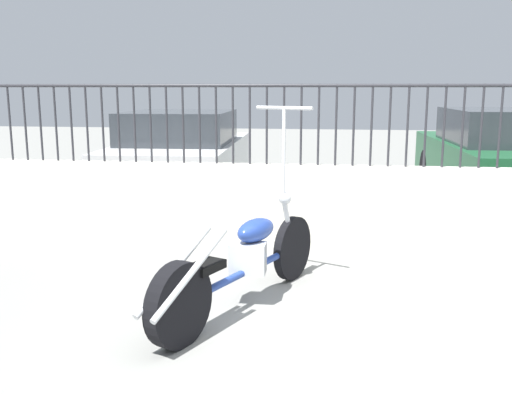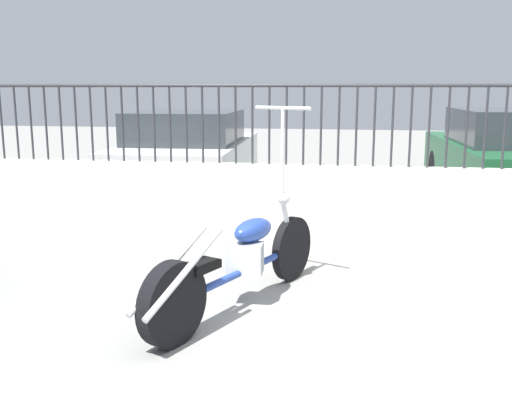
% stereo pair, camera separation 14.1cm
% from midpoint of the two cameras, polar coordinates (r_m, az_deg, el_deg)
% --- Properties ---
extents(ground_plane, '(40.00, 40.00, 0.00)m').
position_cam_midpoint_polar(ground_plane, '(4.05, 9.49, -13.97)').
color(ground_plane, gray).
extents(low_wall, '(10.68, 0.18, 0.87)m').
position_cam_midpoint_polar(low_wall, '(6.22, 9.54, -0.90)').
color(low_wall, beige).
rests_on(low_wall, ground_plane).
extents(fence_railing, '(10.68, 0.04, 0.86)m').
position_cam_midpoint_polar(fence_railing, '(6.10, 9.84, 8.32)').
color(fence_railing, '#2D2D33').
rests_on(fence_railing, low_wall).
extents(motorcycle_blue, '(1.04, 2.07, 1.55)m').
position_cam_midpoint_polar(motorcycle_blue, '(4.34, -1.34, -6.78)').
color(motorcycle_blue, black).
rests_on(motorcycle_blue, ground_plane).
extents(car_white, '(1.92, 4.01, 1.33)m').
position_cam_midpoint_polar(car_white, '(9.19, -6.29, 4.46)').
color(car_white, black).
rests_on(car_white, ground_plane).
extents(car_green, '(1.86, 4.20, 1.39)m').
position_cam_midpoint_polar(car_green, '(9.07, 24.52, 3.64)').
color(car_green, black).
rests_on(car_green, ground_plane).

